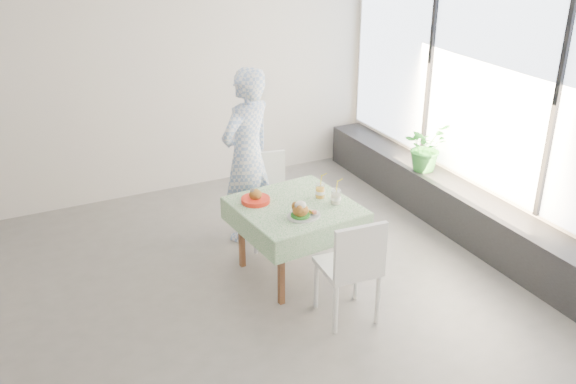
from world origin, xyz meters
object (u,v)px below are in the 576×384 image
main_dish (302,212)px  chair_near (348,286)px  diner (247,156)px  juice_cup_orange (320,191)px  chair_far (269,217)px  cafe_table (295,231)px  potted_plant (426,147)px

main_dish → chair_near: bearing=-75.8°
chair_near → diner: (-0.18, 1.75, 0.63)m
chair_near → juice_cup_orange: size_ratio=3.54×
chair_far → main_dish: size_ratio=3.02×
cafe_table → juice_cup_orange: 0.45m
juice_cup_orange → cafe_table: bearing=-172.5°
cafe_table → chair_far: size_ratio=1.18×
main_dish → juice_cup_orange: 0.46m
main_dish → cafe_table: bearing=76.5°
main_dish → potted_plant: 2.23m
cafe_table → juice_cup_orange: juice_cup_orange is taller
cafe_table → chair_far: (0.04, 0.69, -0.17)m
main_dish → juice_cup_orange: bearing=40.4°
chair_near → diner: size_ratio=0.53×
juice_cup_orange → potted_plant: (1.70, 0.59, -0.03)m
main_dish → juice_cup_orange: juice_cup_orange is taller
juice_cup_orange → potted_plant: 1.80m
chair_far → chair_near: chair_near is taller
potted_plant → chair_far: bearing=178.2°
main_dish → potted_plant: size_ratio=0.57×
potted_plant → cafe_table: bearing=-162.5°
main_dish → chair_far: bearing=83.9°
chair_near → potted_plant: potted_plant is taller
chair_near → potted_plant: (1.90, 1.47, 0.48)m
main_dish → potted_plant: potted_plant is taller
chair_far → diner: diner is taller
chair_far → potted_plant: 2.01m
cafe_table → juice_cup_orange: (0.29, 0.04, 0.35)m
juice_cup_orange → potted_plant: potted_plant is taller
chair_far → main_dish: chair_far is taller
juice_cup_orange → potted_plant: size_ratio=0.50×
diner → chair_near: bearing=70.5°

